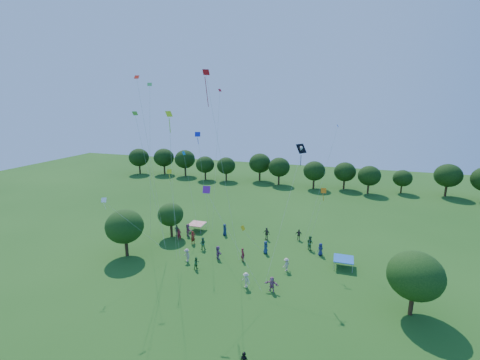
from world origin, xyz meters
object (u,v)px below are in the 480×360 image
near_tree_west (125,226)px  tent_red_stripe (197,224)px  near_tree_east (415,276)px  tent_blue (344,259)px  near_tree_north (171,215)px  red_high_kite (212,112)px  pirate_kite (300,152)px

near_tree_west → tent_red_stripe: near_tree_west is taller
near_tree_east → tent_blue: size_ratio=2.73×
near_tree_north → tent_red_stripe: bearing=50.3°
near_tree_north → red_high_kite: red_high_kite is taller
tent_red_stripe → tent_blue: size_ratio=1.00×
near_tree_north → pirate_kite: size_ratio=0.38×
near_tree_east → tent_blue: bearing=129.6°
near_tree_west → red_high_kite: bearing=2.9°
pirate_kite → red_high_kite: (-8.82, -2.57, 4.14)m
near_tree_west → tent_red_stripe: size_ratio=2.71×
near_tree_west → near_tree_north: size_ratio=1.21×
near_tree_east → tent_red_stripe: bearing=156.0°
near_tree_west → near_tree_north: 7.34m
near_tree_west → near_tree_east: bearing=-3.3°
near_tree_west → tent_blue: bearing=11.4°
red_high_kite → pirate_kite: bearing=16.2°
near_tree_east → tent_red_stripe: (-26.63, 11.84, -2.84)m
near_tree_east → pirate_kite: size_ratio=0.46×
near_tree_west → pirate_kite: pirate_kite is taller
tent_blue → pirate_kite: bearing=-158.6°
near_tree_east → near_tree_west: bearing=176.7°
pirate_kite → tent_blue: bearing=21.4°
tent_red_stripe → pirate_kite: bearing=-23.8°
near_tree_north → tent_red_stripe: size_ratio=2.23×
pirate_kite → red_high_kite: red_high_kite is taller
tent_blue → red_high_kite: 22.30m
near_tree_west → red_high_kite: (11.62, 0.58, 13.81)m
near_tree_east → tent_blue: 9.57m
pirate_kite → tent_red_stripe: bearing=156.2°
near_tree_north → near_tree_east: 30.47m
near_tree_west → near_tree_north: (2.35, 6.93, -0.61)m
near_tree_east → red_high_kite: bearing=173.1°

